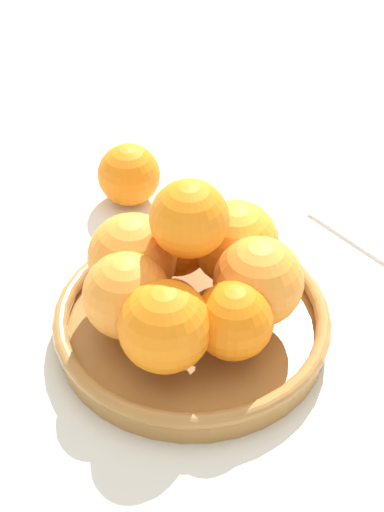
{
  "coord_description": "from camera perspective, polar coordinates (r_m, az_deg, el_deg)",
  "views": [
    {
      "loc": [
        -0.49,
        -0.25,
        0.57
      ],
      "look_at": [
        0.0,
        0.0,
        0.1
      ],
      "focal_mm": 60.0,
      "sensor_mm": 36.0,
      "label": 1
    }
  ],
  "objects": [
    {
      "name": "stray_orange",
      "position": [
        0.94,
        -4.23,
        5.43
      ],
      "size": [
        0.07,
        0.07,
        0.07
      ],
      "primitive_type": "sphere",
      "color": "orange",
      "rests_on": "ground_plane"
    },
    {
      "name": "ground_plane",
      "position": [
        0.8,
        -0.0,
        -5.35
      ],
      "size": [
        4.0,
        4.0,
        0.0
      ],
      "primitive_type": "plane",
      "color": "silver"
    },
    {
      "name": "orange_pile",
      "position": [
        0.75,
        -0.2,
        -1.17
      ],
      "size": [
        0.2,
        0.19,
        0.13
      ],
      "color": "orange",
      "rests_on": "fruit_bowl"
    },
    {
      "name": "fruit_bowl",
      "position": [
        0.79,
        -0.0,
        -4.51
      ],
      "size": [
        0.25,
        0.25,
        0.03
      ],
      "color": "#A57238",
      "rests_on": "ground_plane"
    }
  ]
}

